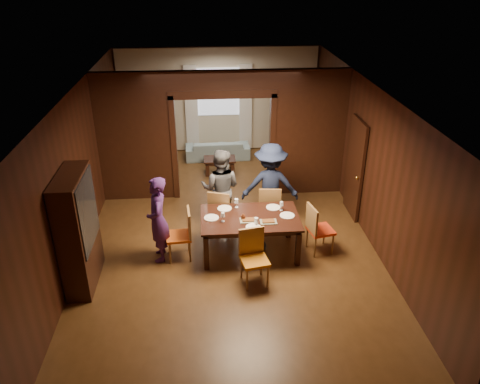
{
  "coord_description": "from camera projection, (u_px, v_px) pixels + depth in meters",
  "views": [
    {
      "loc": [
        -0.4,
        -8.22,
        5.0
      ],
      "look_at": [
        0.21,
        -0.4,
        1.05
      ],
      "focal_mm": 35.0,
      "sensor_mm": 36.0,
      "label": 1
    }
  ],
  "objects": [
    {
      "name": "platter_a",
      "position": [
        248.0,
        220.0,
        8.39
      ],
      "size": [
        0.3,
        0.2,
        0.04
      ],
      "primitive_type": "cube",
      "color": "gray",
      "rests_on": "dining_table"
    },
    {
      "name": "sofa",
      "position": [
        218.0,
        149.0,
        12.9
      ],
      "size": [
        1.77,
        0.73,
        0.51
      ],
      "primitive_type": "imported",
      "rotation": [
        0.0,
        0.0,
        3.17
      ],
      "color": "#8EAEB9",
      "rests_on": "floor"
    },
    {
      "name": "hutch",
      "position": [
        78.0,
        231.0,
        7.63
      ],
      "size": [
        0.4,
        1.2,
        2.0
      ],
      "primitive_type": "cube",
      "color": "black",
      "rests_on": "floor"
    },
    {
      "name": "person_purple",
      "position": [
        158.0,
        220.0,
        8.34
      ],
      "size": [
        0.44,
        0.63,
        1.62
      ],
      "primitive_type": "imported",
      "rotation": [
        0.0,
        0.0,
        -1.47
      ],
      "color": "#472163",
      "rests_on": "floor"
    },
    {
      "name": "wineglass_left",
      "position": [
        223.0,
        217.0,
        8.34
      ],
      "size": [
        0.08,
        0.08,
        0.18
      ],
      "primitive_type": null,
      "color": "white",
      "rests_on": "dining_table"
    },
    {
      "name": "floor",
      "position": [
        228.0,
        229.0,
        9.6
      ],
      "size": [
        9.0,
        9.0,
        0.0
      ],
      "primitive_type": "plane",
      "color": "#4B2E15",
      "rests_on": "ground"
    },
    {
      "name": "plate_far_l",
      "position": [
        225.0,
        208.0,
        8.8
      ],
      "size": [
        0.27,
        0.27,
        0.01
      ],
      "primitive_type": "cylinder",
      "color": "white",
      "rests_on": "dining_table"
    },
    {
      "name": "window_far",
      "position": [
        218.0,
        92.0,
        12.78
      ],
      "size": [
        1.2,
        0.03,
        1.3
      ],
      "primitive_type": "cube",
      "color": "silver",
      "rests_on": "back_wall"
    },
    {
      "name": "plate_right",
      "position": [
        287.0,
        215.0,
        8.56
      ],
      "size": [
        0.27,
        0.27,
        0.01
      ],
      "primitive_type": "cylinder",
      "color": "white",
      "rests_on": "dining_table"
    },
    {
      "name": "chair_far_l",
      "position": [
        222.0,
        210.0,
        9.31
      ],
      "size": [
        0.56,
        0.56,
        0.97
      ],
      "primitive_type": null,
      "rotation": [
        0.0,
        0.0,
        2.81
      ],
      "color": "orange",
      "rests_on": "floor"
    },
    {
      "name": "room_walls",
      "position": [
        223.0,
        129.0,
        10.6
      ],
      "size": [
        5.52,
        9.01,
        2.9
      ],
      "color": "black",
      "rests_on": "floor"
    },
    {
      "name": "plate_far_r",
      "position": [
        273.0,
        207.0,
        8.84
      ],
      "size": [
        0.27,
        0.27,
        0.01
      ],
      "primitive_type": "cylinder",
      "color": "white",
      "rests_on": "dining_table"
    },
    {
      "name": "plate_left",
      "position": [
        211.0,
        218.0,
        8.49
      ],
      "size": [
        0.27,
        0.27,
        0.01
      ],
      "primitive_type": "cylinder",
      "color": "silver",
      "rests_on": "dining_table"
    },
    {
      "name": "dining_table",
      "position": [
        250.0,
        235.0,
        8.69
      ],
      "size": [
        1.8,
        1.12,
        0.76
      ],
      "primitive_type": "cube",
      "color": "black",
      "rests_on": "floor"
    },
    {
      "name": "tumbler",
      "position": [
        256.0,
        221.0,
        8.24
      ],
      "size": [
        0.07,
        0.07,
        0.14
      ],
      "primitive_type": "cylinder",
      "color": "silver",
      "rests_on": "dining_table"
    },
    {
      "name": "chair_right",
      "position": [
        321.0,
        229.0,
        8.69
      ],
      "size": [
        0.52,
        0.52,
        0.97
      ],
      "primitive_type": null,
      "rotation": [
        0.0,
        0.0,
        1.79
      ],
      "color": "red",
      "rests_on": "floor"
    },
    {
      "name": "person_navy",
      "position": [
        270.0,
        186.0,
        9.39
      ],
      "size": [
        1.2,
        0.76,
        1.78
      ],
      "primitive_type": "imported",
      "rotation": [
        0.0,
        0.0,
        3.05
      ],
      "color": "#151D36",
      "rests_on": "floor"
    },
    {
      "name": "coffee_table",
      "position": [
        220.0,
        166.0,
        12.02
      ],
      "size": [
        0.8,
        0.5,
        0.4
      ],
      "primitive_type": "cube",
      "color": "black",
      "rests_on": "floor"
    },
    {
      "name": "plate_near",
      "position": [
        253.0,
        227.0,
        8.19
      ],
      "size": [
        0.27,
        0.27,
        0.01
      ],
      "primitive_type": "cylinder",
      "color": "white",
      "rests_on": "dining_table"
    },
    {
      "name": "door_right",
      "position": [
        355.0,
        168.0,
        9.76
      ],
      "size": [
        0.06,
        0.9,
        2.1
      ],
      "primitive_type": "cube",
      "color": "black",
      "rests_on": "floor"
    },
    {
      "name": "serving_bowl",
      "position": [
        257.0,
        212.0,
        8.59
      ],
      "size": [
        0.37,
        0.37,
        0.09
      ],
      "primitive_type": "imported",
      "color": "black",
      "rests_on": "dining_table"
    },
    {
      "name": "wineglass_right",
      "position": [
        281.0,
        206.0,
        8.71
      ],
      "size": [
        0.08,
        0.08,
        0.18
      ],
      "primitive_type": null,
      "color": "silver",
      "rests_on": "dining_table"
    },
    {
      "name": "ceiling",
      "position": [
        226.0,
        89.0,
        8.29
      ],
      "size": [
        5.5,
        9.0,
        0.02
      ],
      "primitive_type": "cube",
      "color": "silver",
      "rests_on": "room_walls"
    },
    {
      "name": "chair_left",
      "position": [
        179.0,
        235.0,
        8.5
      ],
      "size": [
        0.47,
        0.47,
        0.97
      ],
      "primitive_type": null,
      "rotation": [
        0.0,
        0.0,
        -1.49
      ],
      "color": "#D85614",
      "rests_on": "floor"
    },
    {
      "name": "curtain_left",
      "position": [
        192.0,
        109.0,
        12.9
      ],
      "size": [
        0.35,
        0.06,
        2.4
      ],
      "primitive_type": "cube",
      "color": "white",
      "rests_on": "back_wall"
    },
    {
      "name": "wineglass_far",
      "position": [
        236.0,
        203.0,
        8.81
      ],
      "size": [
        0.08,
        0.08,
        0.18
      ],
      "primitive_type": null,
      "color": "silver",
      "rests_on": "dining_table"
    },
    {
      "name": "condiment_jar",
      "position": [
        243.0,
        217.0,
        8.42
      ],
      "size": [
        0.08,
        0.08,
        0.11
      ],
      "primitive_type": null,
      "color": "#512412",
      "rests_on": "dining_table"
    },
    {
      "name": "chair_far_r",
      "position": [
        269.0,
        206.0,
        9.47
      ],
      "size": [
        0.48,
        0.48,
        0.97
      ],
      "primitive_type": null,
      "rotation": [
        0.0,
        0.0,
        3.03
      ],
      "color": "orange",
      "rests_on": "floor"
    },
    {
      "name": "chair_near",
      "position": [
        255.0,
        259.0,
        7.82
      ],
      "size": [
        0.52,
        0.52,
        0.97
      ],
      "primitive_type": null,
      "rotation": [
        0.0,
        0.0,
        0.19
      ],
      "color": "#CA7213",
      "rests_on": "floor"
    },
    {
      "name": "person_grey",
      "position": [
        221.0,
        189.0,
        9.38
      ],
      "size": [
        0.95,
        0.82,
        1.68
      ],
      "primitive_type": "imported",
      "rotation": [
        0.0,
        0.0,
        2.89
      ],
      "color": "#505257",
      "rests_on": "floor"
    },
    {
      "name": "curtain_right",
      "position": [
        246.0,
        108.0,
        13.0
      ],
      "size": [
        0.35,
        0.06,
        2.4
      ],
      "primitive_type": "cube",
      "color": "white",
      "rests_on": "back_wall"
    },
    {
      "name": "platter_b",
      "position": [
        268.0,
        221.0,
        8.35
      ],
      "size": [
        0.3,
        0.2,
        0.04
      ],
      "primitive_type": "cube",
      "color": "slate",
      "rests_on": "dining_table"
    }
  ]
}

